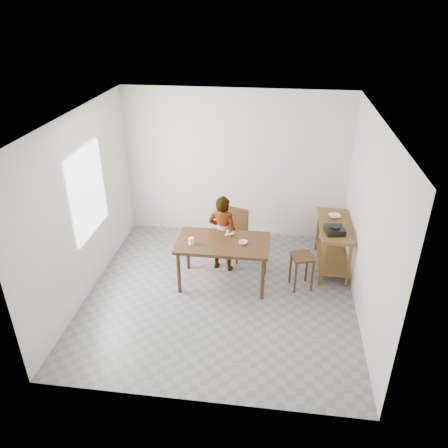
# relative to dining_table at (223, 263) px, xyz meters

# --- Properties ---
(floor) EXTENTS (4.00, 4.00, 0.04)m
(floor) POSITION_rel_dining_table_xyz_m (0.00, -0.30, -0.40)
(floor) COLOR slate
(floor) RESTS_ON ground
(ceiling) EXTENTS (4.00, 4.00, 0.04)m
(ceiling) POSITION_rel_dining_table_xyz_m (0.00, -0.30, 2.35)
(ceiling) COLOR white
(ceiling) RESTS_ON wall_back
(wall_back) EXTENTS (4.00, 0.04, 2.70)m
(wall_back) POSITION_rel_dining_table_xyz_m (0.00, 1.72, 0.98)
(wall_back) COLOR beige
(wall_back) RESTS_ON ground
(wall_front) EXTENTS (4.00, 0.04, 2.70)m
(wall_front) POSITION_rel_dining_table_xyz_m (0.00, -2.32, 0.98)
(wall_front) COLOR beige
(wall_front) RESTS_ON ground
(wall_left) EXTENTS (0.04, 4.00, 2.70)m
(wall_left) POSITION_rel_dining_table_xyz_m (-2.02, -0.30, 0.98)
(wall_left) COLOR beige
(wall_left) RESTS_ON ground
(wall_right) EXTENTS (0.04, 4.00, 2.70)m
(wall_right) POSITION_rel_dining_table_xyz_m (2.02, -0.30, 0.98)
(wall_right) COLOR beige
(wall_right) RESTS_ON ground
(window_pane) EXTENTS (0.02, 1.10, 1.30)m
(window_pane) POSITION_rel_dining_table_xyz_m (-1.97, -0.10, 1.12)
(window_pane) COLOR white
(window_pane) RESTS_ON wall_left
(dining_table) EXTENTS (1.40, 0.80, 0.75)m
(dining_table) POSITION_rel_dining_table_xyz_m (0.00, 0.00, 0.00)
(dining_table) COLOR #402613
(dining_table) RESTS_ON floor
(prep_counter) EXTENTS (0.50, 1.20, 0.80)m
(prep_counter) POSITION_rel_dining_table_xyz_m (1.72, 0.70, 0.03)
(prep_counter) COLOR brown
(prep_counter) RESTS_ON floor
(child) EXTENTS (0.53, 0.41, 1.31)m
(child) POSITION_rel_dining_table_xyz_m (-0.06, 0.42, 0.28)
(child) COLOR white
(child) RESTS_ON floor
(dining_chair) EXTENTS (0.52, 0.52, 0.85)m
(dining_chair) POSITION_rel_dining_table_xyz_m (0.05, 0.81, 0.05)
(dining_chair) COLOR #402613
(dining_chair) RESTS_ON floor
(stool) EXTENTS (0.40, 0.40, 0.57)m
(stool) POSITION_rel_dining_table_xyz_m (1.21, 0.05, -0.09)
(stool) COLOR #402613
(stool) RESTS_ON floor
(glass_tumbler) EXTENTS (0.08, 0.08, 0.10)m
(glass_tumbler) POSITION_rel_dining_table_xyz_m (-0.47, -0.13, 0.43)
(glass_tumbler) COLOR white
(glass_tumbler) RESTS_ON dining_table
(small_bowl) EXTENTS (0.17, 0.17, 0.04)m
(small_bowl) POSITION_rel_dining_table_xyz_m (0.31, -0.02, 0.40)
(small_bowl) COLOR silver
(small_bowl) RESTS_ON dining_table
(banana) EXTENTS (0.19, 0.16, 0.06)m
(banana) POSITION_rel_dining_table_xyz_m (0.07, 0.20, 0.40)
(banana) COLOR #FFEF46
(banana) RESTS_ON dining_table
(serving_bowl) EXTENTS (0.24, 0.24, 0.05)m
(serving_bowl) POSITION_rel_dining_table_xyz_m (1.72, 0.94, 0.45)
(serving_bowl) COLOR silver
(serving_bowl) RESTS_ON prep_counter
(gas_burner) EXTENTS (0.33, 0.33, 0.09)m
(gas_burner) POSITION_rel_dining_table_xyz_m (1.68, 0.41, 0.47)
(gas_burner) COLOR black
(gas_burner) RESTS_ON prep_counter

